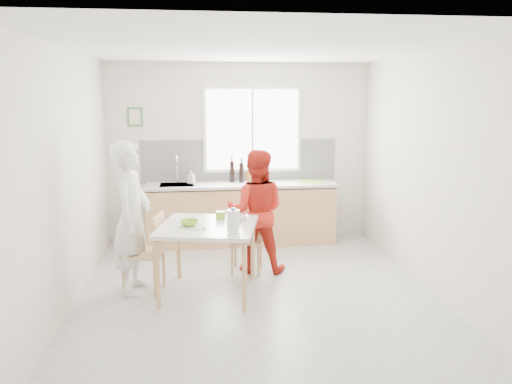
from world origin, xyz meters
TOP-DOWN VIEW (x-y plane):
  - ground at (0.00, 0.00)m, footprint 4.50×4.50m
  - room_shell at (0.00, 0.00)m, footprint 4.50×4.50m
  - window at (0.20, 2.23)m, footprint 1.50×0.06m
  - backsplash at (0.00, 2.24)m, footprint 3.00×0.02m
  - picture_frame at (-1.55, 2.23)m, footprint 0.22×0.03m
  - kitchen_counter at (-0.00, 1.95)m, footprint 2.84×0.64m
  - dining_table at (-0.54, 0.01)m, footprint 1.22×1.22m
  - chair_left at (-1.21, 0.14)m, footprint 0.49×0.49m
  - chair_far at (-0.03, 0.73)m, footprint 0.45×0.45m
  - person_white at (-1.39, 0.18)m, footprint 0.53×0.70m
  - person_red at (0.08, 0.70)m, footprint 0.86×0.73m
  - bowl_green at (-0.75, -0.00)m, footprint 0.23×0.23m
  - bowl_white at (-0.20, 0.19)m, footprint 0.23×0.23m
  - milk_jug at (-0.28, -0.33)m, footprint 0.19×0.14m
  - green_box at (-0.39, 0.26)m, footprint 0.12×0.12m
  - spoon at (-0.66, -0.19)m, footprint 0.16×0.04m
  - cutting_board at (1.05, 1.93)m, footprint 0.42×0.37m
  - wine_bottle_a at (-0.13, 2.07)m, footprint 0.07×0.07m
  - wine_bottle_b at (0.01, 2.02)m, footprint 0.07×0.07m
  - jar_amber at (0.12, 2.10)m, footprint 0.06×0.06m
  - soap_bottle at (-0.74, 2.02)m, footprint 0.12×0.12m

SIDE VIEW (x-z plane):
  - ground at x=0.00m, z-range 0.00..0.00m
  - kitchen_counter at x=0.00m, z-range -0.27..1.10m
  - chair_far at x=-0.03m, z-range 0.04..0.88m
  - chair_left at x=-1.21m, z-range 0.05..0.95m
  - dining_table at x=-0.54m, z-range 0.32..1.12m
  - person_red at x=0.08m, z-range 0.00..1.55m
  - spoon at x=-0.66m, z-range 0.80..0.82m
  - bowl_white at x=-0.20m, z-range 0.80..0.85m
  - bowl_green at x=-0.75m, z-range 0.80..0.86m
  - green_box at x=-0.39m, z-range 0.80..0.89m
  - person_white at x=-1.39m, z-range 0.00..1.73m
  - cutting_board at x=1.05m, z-range 0.92..0.93m
  - milk_jug at x=-0.28m, z-range 0.81..1.05m
  - jar_amber at x=0.12m, z-range 0.92..1.08m
  - soap_bottle at x=-0.74m, z-range 0.92..1.12m
  - wine_bottle_b at x=0.01m, z-range 0.92..1.22m
  - wine_bottle_a at x=-0.13m, z-range 0.92..1.24m
  - backsplash at x=0.00m, z-range 0.90..1.55m
  - room_shell at x=0.00m, z-range -0.61..3.89m
  - window at x=0.20m, z-range 1.05..2.35m
  - picture_frame at x=-1.55m, z-range 1.76..2.04m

